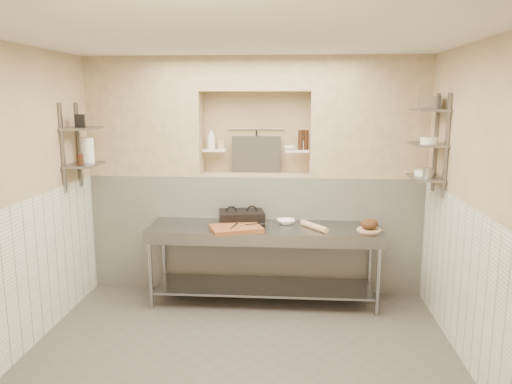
# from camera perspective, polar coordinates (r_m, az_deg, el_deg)

# --- Properties ---
(floor) EXTENTS (4.00, 3.90, 0.10)m
(floor) POSITION_cam_1_polar(r_m,az_deg,el_deg) (4.87, -1.69, -18.43)
(floor) COLOR #4E4945
(floor) RESTS_ON ground
(ceiling) EXTENTS (4.00, 3.90, 0.10)m
(ceiling) POSITION_cam_1_polar(r_m,az_deg,el_deg) (4.29, -1.91, 17.76)
(ceiling) COLOR silver
(ceiling) RESTS_ON ground
(wall_left) EXTENTS (0.10, 3.90, 2.80)m
(wall_left) POSITION_cam_1_polar(r_m,az_deg,el_deg) (5.01, -25.83, -1.00)
(wall_left) COLOR tan
(wall_left) RESTS_ON ground
(wall_right) EXTENTS (0.10, 3.90, 2.80)m
(wall_right) POSITION_cam_1_polar(r_m,az_deg,el_deg) (4.62, 24.42, -1.79)
(wall_right) COLOR tan
(wall_right) RESTS_ON ground
(wall_back) EXTENTS (4.00, 0.10, 2.80)m
(wall_back) POSITION_cam_1_polar(r_m,az_deg,el_deg) (6.32, 0.13, 2.29)
(wall_back) COLOR tan
(wall_back) RESTS_ON ground
(wall_front) EXTENTS (4.00, 0.10, 2.80)m
(wall_front) POSITION_cam_1_polar(r_m,az_deg,el_deg) (2.46, -6.83, -11.35)
(wall_front) COLOR tan
(wall_front) RESTS_ON ground
(backwall_lower) EXTENTS (4.00, 0.40, 1.40)m
(backwall_lower) POSITION_cam_1_polar(r_m,az_deg,el_deg) (6.22, -0.05, -4.44)
(backwall_lower) COLOR white
(backwall_lower) RESTS_ON floor
(alcove_sill) EXTENTS (1.30, 0.40, 0.02)m
(alcove_sill) POSITION_cam_1_polar(r_m,az_deg,el_deg) (6.07, -0.05, 2.04)
(alcove_sill) COLOR tan
(alcove_sill) RESTS_ON backwall_lower
(backwall_pillar_left) EXTENTS (1.35, 0.40, 1.40)m
(backwall_pillar_left) POSITION_cam_1_polar(r_m,az_deg,el_deg) (6.25, -12.39, 8.40)
(backwall_pillar_left) COLOR tan
(backwall_pillar_left) RESTS_ON backwall_lower
(backwall_pillar_right) EXTENTS (1.35, 0.40, 1.40)m
(backwall_pillar_right) POSITION_cam_1_polar(r_m,az_deg,el_deg) (6.05, 12.70, 8.33)
(backwall_pillar_right) COLOR tan
(backwall_pillar_right) RESTS_ON backwall_lower
(backwall_header) EXTENTS (1.30, 0.40, 0.40)m
(backwall_header) POSITION_cam_1_polar(r_m,az_deg,el_deg) (6.01, -0.05, 13.34)
(backwall_header) COLOR tan
(backwall_header) RESTS_ON backwall_lower
(wainscot_left) EXTENTS (0.02, 3.90, 1.40)m
(wainscot_left) POSITION_cam_1_polar(r_m,az_deg,el_deg) (5.15, -24.61, -8.66)
(wainscot_left) COLOR white
(wainscot_left) RESTS_ON floor
(wainscot_right) EXTENTS (0.02, 3.90, 1.40)m
(wainscot_right) POSITION_cam_1_polar(r_m,az_deg,el_deg) (4.79, 23.09, -10.00)
(wainscot_right) COLOR white
(wainscot_right) RESTS_ON floor
(alcove_shelf_left) EXTENTS (0.28, 0.16, 0.02)m
(alcove_shelf_left) POSITION_cam_1_polar(r_m,az_deg,el_deg) (6.09, -4.76, 4.79)
(alcove_shelf_left) COLOR white
(alcove_shelf_left) RESTS_ON backwall_lower
(alcove_shelf_right) EXTENTS (0.28, 0.16, 0.02)m
(alcove_shelf_right) POSITION_cam_1_polar(r_m,az_deg,el_deg) (6.02, 4.72, 4.71)
(alcove_shelf_right) COLOR white
(alcove_shelf_right) RESTS_ON backwall_lower
(utensil_rail) EXTENTS (0.70, 0.02, 0.02)m
(utensil_rail) POSITION_cam_1_polar(r_m,az_deg,el_deg) (6.18, 0.07, 7.23)
(utensil_rail) COLOR gray
(utensil_rail) RESTS_ON wall_back
(hanging_steel) EXTENTS (0.02, 0.02, 0.30)m
(hanging_steel) POSITION_cam_1_polar(r_m,az_deg,el_deg) (6.18, 0.06, 5.65)
(hanging_steel) COLOR black
(hanging_steel) RESTS_ON utensil_rail
(splash_panel) EXTENTS (0.60, 0.08, 0.45)m
(splash_panel) POSITION_cam_1_polar(r_m,az_deg,el_deg) (6.14, 0.02, 4.31)
(splash_panel) COLOR #383330
(splash_panel) RESTS_ON alcove_sill
(shelf_rail_left_a) EXTENTS (0.03, 0.03, 0.95)m
(shelf_rail_left_a) POSITION_cam_1_polar(r_m,az_deg,el_deg) (6.02, -19.60, 5.10)
(shelf_rail_left_a) COLOR slate
(shelf_rail_left_a) RESTS_ON wall_left
(shelf_rail_left_b) EXTENTS (0.03, 0.03, 0.95)m
(shelf_rail_left_b) POSITION_cam_1_polar(r_m,az_deg,el_deg) (5.66, -21.22, 4.68)
(shelf_rail_left_b) COLOR slate
(shelf_rail_left_b) RESTS_ON wall_left
(wall_shelf_left_lower) EXTENTS (0.30, 0.50, 0.02)m
(wall_shelf_left_lower) POSITION_cam_1_polar(r_m,az_deg,el_deg) (5.81, -19.05, 2.96)
(wall_shelf_left_lower) COLOR slate
(wall_shelf_left_lower) RESTS_ON wall_left
(wall_shelf_left_upper) EXTENTS (0.30, 0.50, 0.03)m
(wall_shelf_left_upper) POSITION_cam_1_polar(r_m,az_deg,el_deg) (5.77, -19.29, 6.90)
(wall_shelf_left_upper) COLOR slate
(wall_shelf_left_upper) RESTS_ON wall_left
(shelf_rail_right_a) EXTENTS (0.03, 0.03, 1.05)m
(shelf_rail_right_a) POSITION_cam_1_polar(r_m,az_deg,el_deg) (5.71, 19.81, 5.32)
(shelf_rail_right_a) COLOR slate
(shelf_rail_right_a) RESTS_ON wall_right
(shelf_rail_right_b) EXTENTS (0.03, 0.03, 1.05)m
(shelf_rail_right_b) POSITION_cam_1_polar(r_m,az_deg,el_deg) (5.33, 20.94, 4.91)
(shelf_rail_right_b) COLOR slate
(shelf_rail_right_b) RESTS_ON wall_right
(wall_shelf_right_lower) EXTENTS (0.30, 0.50, 0.02)m
(wall_shelf_right_lower) POSITION_cam_1_polar(r_m,az_deg,el_deg) (5.52, 18.78, 1.56)
(wall_shelf_right_lower) COLOR slate
(wall_shelf_right_lower) RESTS_ON wall_right
(wall_shelf_right_mid) EXTENTS (0.30, 0.50, 0.02)m
(wall_shelf_right_mid) POSITION_cam_1_polar(r_m,az_deg,el_deg) (5.48, 18.99, 5.17)
(wall_shelf_right_mid) COLOR slate
(wall_shelf_right_mid) RESTS_ON wall_right
(wall_shelf_right_upper) EXTENTS (0.30, 0.50, 0.03)m
(wall_shelf_right_upper) POSITION_cam_1_polar(r_m,az_deg,el_deg) (5.46, 19.22, 8.83)
(wall_shelf_right_upper) COLOR slate
(wall_shelf_right_upper) RESTS_ON wall_right
(prep_table) EXTENTS (2.60, 0.70, 0.90)m
(prep_table) POSITION_cam_1_polar(r_m,az_deg,el_deg) (5.68, 0.92, -6.51)
(prep_table) COLOR gray
(prep_table) RESTS_ON floor
(panini_press) EXTENTS (0.56, 0.45, 0.14)m
(panini_press) POSITION_cam_1_polar(r_m,az_deg,el_deg) (5.78, -1.65, -2.86)
(panini_press) COLOR black
(panini_press) RESTS_ON prep_table
(cutting_board) EXTENTS (0.64, 0.54, 0.05)m
(cutting_board) POSITION_cam_1_polar(r_m,az_deg,el_deg) (5.45, -2.30, -4.19)
(cutting_board) COLOR brown
(cutting_board) RESTS_ON prep_table
(knife_blade) EXTENTS (0.28, 0.14, 0.01)m
(knife_blade) POSITION_cam_1_polar(r_m,az_deg,el_deg) (5.54, 0.15, -3.67)
(knife_blade) COLOR gray
(knife_blade) RESTS_ON cutting_board
(tongs) EXTENTS (0.06, 0.23, 0.02)m
(tongs) POSITION_cam_1_polar(r_m,az_deg,el_deg) (5.42, -2.56, -3.93)
(tongs) COLOR gray
(tongs) RESTS_ON cutting_board
(mixing_bowl) EXTENTS (0.24, 0.24, 0.05)m
(mixing_bowl) POSITION_cam_1_polar(r_m,az_deg,el_deg) (5.75, 3.45, -3.40)
(mixing_bowl) COLOR white
(mixing_bowl) RESTS_ON prep_table
(rolling_pin) EXTENTS (0.30, 0.38, 0.07)m
(rolling_pin) POSITION_cam_1_polar(r_m,az_deg,el_deg) (5.53, 6.66, -3.92)
(rolling_pin) COLOR tan
(rolling_pin) RESTS_ON prep_table
(bread_board) EXTENTS (0.27, 0.27, 0.02)m
(bread_board) POSITION_cam_1_polar(r_m,az_deg,el_deg) (5.60, 12.80, -4.22)
(bread_board) COLOR tan
(bread_board) RESTS_ON prep_table
(bread_loaf) EXTENTS (0.19, 0.19, 0.11)m
(bread_loaf) POSITION_cam_1_polar(r_m,az_deg,el_deg) (5.58, 12.82, -3.57)
(bread_loaf) COLOR #4C2D19
(bread_loaf) RESTS_ON bread_board
(bottle_soap) EXTENTS (0.10, 0.10, 0.26)m
(bottle_soap) POSITION_cam_1_polar(r_m,az_deg,el_deg) (6.08, -5.15, 6.11)
(bottle_soap) COLOR white
(bottle_soap) RESTS_ON alcove_shelf_left
(jar_alcove) EXTENTS (0.08, 0.08, 0.11)m
(jar_alcove) POSITION_cam_1_polar(r_m,az_deg,el_deg) (6.11, -3.95, 5.47)
(jar_alcove) COLOR tan
(jar_alcove) RESTS_ON alcove_shelf_left
(bowl_alcove) EXTENTS (0.18, 0.18, 0.05)m
(bowl_alcove) POSITION_cam_1_polar(r_m,az_deg,el_deg) (5.98, 3.85, 5.03)
(bowl_alcove) COLOR white
(bowl_alcove) RESTS_ON alcove_shelf_right
(condiment_a) EXTENTS (0.06, 0.06, 0.24)m
(condiment_a) POSITION_cam_1_polar(r_m,az_deg,el_deg) (6.02, 5.72, 5.95)
(condiment_a) COLOR black
(condiment_a) RESTS_ON alcove_shelf_right
(condiment_b) EXTENTS (0.06, 0.06, 0.24)m
(condiment_b) POSITION_cam_1_polar(r_m,az_deg,el_deg) (5.99, 5.11, 5.95)
(condiment_b) COLOR black
(condiment_b) RESTS_ON alcove_shelf_right
(condiment_c) EXTENTS (0.06, 0.06, 0.11)m
(condiment_c) POSITION_cam_1_polar(r_m,az_deg,el_deg) (6.03, 5.32, 5.37)
(condiment_c) COLOR white
(condiment_c) RESTS_ON alcove_shelf_right
(jug_left) EXTENTS (0.14, 0.14, 0.28)m
(jug_left) POSITION_cam_1_polar(r_m,az_deg,el_deg) (5.90, -18.68, 4.57)
(jug_left) COLOR white
(jug_left) RESTS_ON wall_shelf_left_lower
(jar_left) EXTENTS (0.08, 0.08, 0.11)m
(jar_left) POSITION_cam_1_polar(r_m,az_deg,el_deg) (5.71, -19.47, 3.52)
(jar_left) COLOR black
(jar_left) RESTS_ON wall_shelf_left_lower
(box_left_upper) EXTENTS (0.12, 0.12, 0.14)m
(box_left_upper) POSITION_cam_1_polar(r_m,az_deg,el_deg) (5.73, -19.48, 7.68)
(box_left_upper) COLOR black
(box_left_upper) RESTS_ON wall_shelf_left_upper
(bowl_right) EXTENTS (0.18, 0.18, 0.06)m
(bowl_right) POSITION_cam_1_polar(r_m,az_deg,el_deg) (5.60, 18.58, 2.11)
(bowl_right) COLOR white
(bowl_right) RESTS_ON wall_shelf_right_lower
(canister_right) EXTENTS (0.11, 0.11, 0.11)m
(canister_right) POSITION_cam_1_polar(r_m,az_deg,el_deg) (5.41, 19.09, 2.08)
(canister_right) COLOR gray
(canister_right) RESTS_ON wall_shelf_right_lower
(bowl_right_mid) EXTENTS (0.18, 0.18, 0.07)m
(bowl_right_mid) POSITION_cam_1_polar(r_m,az_deg,el_deg) (5.42, 19.19, 5.59)
(bowl_right_mid) COLOR white
(bowl_right_mid) RESTS_ON wall_shelf_right_mid
(basket_right) EXTENTS (0.19, 0.22, 0.13)m
(basket_right) POSITION_cam_1_polar(r_m,az_deg,el_deg) (5.49, 19.19, 9.65)
(basket_right) COLOR gray
(basket_right) RESTS_ON wall_shelf_right_upper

